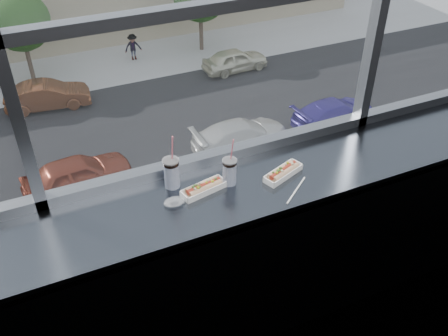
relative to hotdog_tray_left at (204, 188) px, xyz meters
name	(u,v)px	position (x,y,z in m)	size (l,w,h in m)	color
wall_back_lower	(219,228)	(0.19, 0.24, -0.58)	(6.00, 6.00, 0.00)	black
counter	(239,190)	(0.19, -0.04, -0.06)	(6.00, 0.55, 0.06)	#4A5058
counter_fascia	(257,287)	(0.19, -0.29, -0.58)	(6.00, 0.04, 1.04)	#4A5058
hotdog_tray_left	(204,188)	(0.00, 0.00, 0.00)	(0.26, 0.13, 0.06)	white
hotdog_tray_right	(283,172)	(0.46, -0.05, 0.00)	(0.27, 0.17, 0.06)	white
soda_cup_left	(172,172)	(-0.14, 0.11, 0.07)	(0.09, 0.09, 0.33)	white
soda_cup_right	(230,170)	(0.16, 0.01, 0.06)	(0.08, 0.08, 0.30)	white
loose_straw	(296,190)	(0.45, -0.20, -0.02)	(0.01, 0.01, 0.25)	white
wrapper	(174,202)	(-0.18, -0.03, -0.01)	(0.11, 0.08, 0.03)	silver
plaza_ground	(10,4)	(0.19, 43.74, -12.13)	(120.00, 120.00, 0.00)	#B4B4B4
street_asphalt	(57,145)	(0.19, 20.24, -12.10)	(80.00, 10.00, 0.06)	black
far_sidewalk	(35,79)	(0.19, 28.24, -12.11)	(80.00, 6.00, 0.04)	#B4B4B4
car_far_c	(235,56)	(11.91, 24.24, -11.12)	(5.65, 2.35, 1.88)	#EDEACB
car_far_b	(47,91)	(0.51, 24.24, -11.08)	(5.94, 2.47, 1.98)	brown
car_near_e	(335,108)	(13.83, 16.24, -11.15)	(5.49, 2.29, 1.83)	#3D2F9C
car_near_d	(241,131)	(8.43, 16.24, -11.11)	(5.72, 2.38, 1.91)	white
car_near_c	(77,169)	(0.59, 16.24, -11.00)	(6.38, 2.66, 2.13)	maroon
pedestrian_b	(5,77)	(-1.40, 27.09, -11.10)	(0.88, 0.66, 1.98)	#66605B
pedestrian_c	(133,44)	(6.59, 28.52, -11.05)	(0.92, 0.69, 2.08)	#66605B
tree_center	(19,21)	(0.14, 28.24, -8.43)	(3.48, 3.48, 5.44)	#47382B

